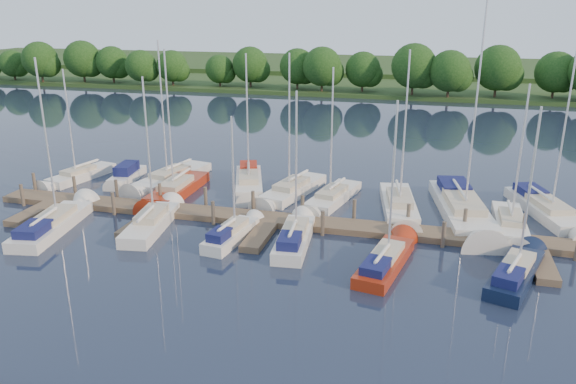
% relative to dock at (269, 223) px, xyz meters
% --- Properties ---
extents(ground, '(260.00, 260.00, 0.00)m').
position_rel_dock_xyz_m(ground, '(0.00, -7.31, -0.20)').
color(ground, '#181F31').
rests_on(ground, ground).
extents(dock, '(40.00, 6.00, 0.40)m').
position_rel_dock_xyz_m(dock, '(0.00, 0.00, 0.00)').
color(dock, brown).
rests_on(dock, ground).
extents(mooring_pilings, '(38.24, 2.84, 2.00)m').
position_rel_dock_xyz_m(mooring_pilings, '(0.00, 1.13, 0.40)').
color(mooring_pilings, '#473D33').
rests_on(mooring_pilings, ground).
extents(far_shore, '(180.00, 30.00, 0.60)m').
position_rel_dock_xyz_m(far_shore, '(0.00, 67.69, 0.10)').
color(far_shore, '#223C17').
rests_on(far_shore, ground).
extents(distant_hill, '(220.00, 40.00, 1.40)m').
position_rel_dock_xyz_m(distant_hill, '(0.00, 92.69, 0.50)').
color(distant_hill, '#334F22').
rests_on(distant_hill, ground).
extents(treeline, '(145.68, 10.22, 8.28)m').
position_rel_dock_xyz_m(treeline, '(2.45, 54.59, 3.92)').
color(treeline, '#38281C').
rests_on(treeline, ground).
extents(sailboat_n_0, '(2.99, 7.31, 9.28)m').
position_rel_dock_xyz_m(sailboat_n_0, '(-17.85, 5.78, 0.07)').
color(sailboat_n_0, silver).
rests_on(sailboat_n_0, ground).
extents(motorboat, '(2.10, 5.42, 1.70)m').
position_rel_dock_xyz_m(motorboat, '(-13.97, 6.58, 0.15)').
color(motorboat, silver).
rests_on(motorboat, ground).
extents(sailboat_n_2, '(3.71, 9.21, 11.49)m').
position_rel_dock_xyz_m(sailboat_n_2, '(-10.36, 6.94, 0.07)').
color(sailboat_n_2, silver).
rests_on(sailboat_n_2, ground).
extents(sailboat_n_3, '(2.09, 8.67, 11.13)m').
position_rel_dock_xyz_m(sailboat_n_3, '(-8.52, 4.16, 0.08)').
color(sailboat_n_3, '#97250E').
rests_on(sailboat_n_3, ground).
extents(sailboat_n_4, '(4.10, 8.30, 10.73)m').
position_rel_dock_xyz_m(sailboat_n_4, '(-3.77, 7.25, 0.14)').
color(sailboat_n_4, silver).
rests_on(sailboat_n_4, ground).
extents(sailboat_n_5, '(3.75, 8.57, 10.85)m').
position_rel_dock_xyz_m(sailboat_n_5, '(-0.15, 6.27, 0.08)').
color(sailboat_n_5, silver).
rests_on(sailboat_n_5, ground).
extents(sailboat_n_6, '(3.26, 7.94, 9.97)m').
position_rel_dock_xyz_m(sailboat_n_6, '(3.05, 5.52, 0.07)').
color(sailboat_n_6, silver).
rests_on(sailboat_n_6, ground).
extents(sailboat_n_7, '(3.25, 8.96, 11.38)m').
position_rel_dock_xyz_m(sailboat_n_7, '(7.91, 4.76, 0.08)').
color(sailboat_n_7, silver).
rests_on(sailboat_n_7, ground).
extents(sailboat_n_8, '(4.47, 11.97, 14.89)m').
position_rel_dock_xyz_m(sailboat_n_8, '(12.13, 5.02, 0.14)').
color(sailboat_n_8, silver).
rests_on(sailboat_n_8, ground).
extents(sailboat_n_9, '(1.87, 7.49, 9.58)m').
position_rel_dock_xyz_m(sailboat_n_9, '(14.96, 3.25, 0.07)').
color(sailboat_n_9, silver).
rests_on(sailboat_n_9, ground).
extents(sailboat_n_10, '(4.60, 9.41, 11.85)m').
position_rel_dock_xyz_m(sailboat_n_10, '(17.68, 6.44, 0.12)').
color(sailboat_n_10, silver).
rests_on(sailboat_n_10, ground).
extents(sailboat_s_0, '(3.13, 8.80, 11.05)m').
position_rel_dock_xyz_m(sailboat_s_0, '(-13.13, -3.81, 0.12)').
color(sailboat_s_0, silver).
rests_on(sailboat_s_0, ground).
extents(sailboat_s_1, '(2.67, 7.76, 9.97)m').
position_rel_dock_xyz_m(sailboat_s_1, '(-7.19, -2.03, 0.08)').
color(sailboat_s_1, silver).
rests_on(sailboat_s_1, ground).
extents(sailboat_s_2, '(2.09, 6.04, 7.93)m').
position_rel_dock_xyz_m(sailboat_s_2, '(-1.56, -2.69, 0.13)').
color(sailboat_s_2, silver).
rests_on(sailboat_s_2, ground).
extents(sailboat_s_3, '(2.23, 7.31, 9.47)m').
position_rel_dock_xyz_m(sailboat_s_3, '(2.24, -2.26, 0.14)').
color(sailboat_s_3, silver).
rests_on(sailboat_s_3, ground).
extents(sailboat_s_4, '(2.90, 7.42, 9.37)m').
position_rel_dock_xyz_m(sailboat_s_4, '(7.78, -3.99, 0.11)').
color(sailboat_s_4, '#97250E').
rests_on(sailboat_s_4, ground).
extents(sailboat_s_5, '(3.64, 7.23, 9.37)m').
position_rel_dock_xyz_m(sailboat_s_5, '(14.47, -3.81, 0.13)').
color(sailboat_s_5, black).
rests_on(sailboat_s_5, ground).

